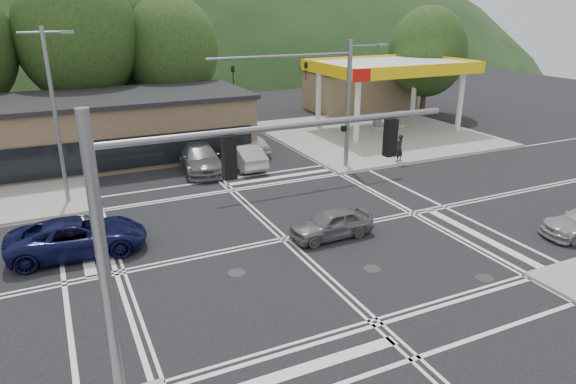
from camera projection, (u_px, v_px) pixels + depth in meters
name	position (u px, v px, depth m)	size (l,w,h in m)	color
ground	(284.00, 239.00, 23.08)	(120.00, 120.00, 0.00)	black
sidewalk_ne	(374.00, 134.00, 41.83)	(16.00, 16.00, 0.15)	gray
gas_station_canopy	(391.00, 69.00, 41.77)	(12.32, 8.34, 5.75)	silver
convenience_store	(360.00, 90.00, 51.71)	(10.00, 6.00, 3.80)	#846B4F
commercial_row	(65.00, 134.00, 33.63)	(24.00, 8.00, 4.00)	brown
hill_north	(89.00, 60.00, 99.55)	(252.00, 126.00, 140.00)	#1A3417
tree_n_b	(77.00, 35.00, 38.40)	(9.00, 9.00, 12.98)	#382619
tree_n_c	(171.00, 50.00, 41.66)	(7.60, 7.60, 10.87)	#382619
tree_n_e	(124.00, 40.00, 43.63)	(8.40, 8.40, 11.98)	#382619
tree_ne	(427.00, 52.00, 47.72)	(7.20, 7.20, 9.99)	#382619
streetlight_nw	(55.00, 109.00, 25.61)	(2.50, 0.25, 9.00)	slate
signal_mast_ne	(331.00, 90.00, 31.11)	(11.65, 0.30, 8.00)	slate
signal_mast_sw	(183.00, 226.00, 11.80)	(9.14, 0.28, 8.00)	slate
car_blue_west	(78.00, 237.00, 21.51)	(2.57, 5.58, 1.55)	#0C0F37
car_grey_center	(331.00, 223.00, 23.09)	(1.57, 3.89, 1.33)	slate
car_queue_a	(244.00, 156.00, 33.21)	(1.59, 4.55, 1.50)	#9FA1A6
car_queue_b	(253.00, 144.00, 36.37)	(1.58, 3.92, 1.34)	beige
car_northbound	(200.00, 158.00, 32.47)	(2.31, 5.68, 1.65)	#5A5C5F
pedestrian	(399.00, 148.00, 33.85)	(0.66, 0.43, 1.81)	black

